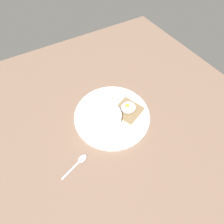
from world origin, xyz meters
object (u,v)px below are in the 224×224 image
object	(u,v)px
banana_slice_back	(116,98)
banana_slice_inner	(100,100)
spoon	(77,163)
banana_slice_upper	(112,92)
oatmeal_bowl	(104,119)
poached_egg	(128,107)
banana_slice_outer	(103,93)
toast_slice	(128,110)
banana_slice_right	(109,104)
banana_slice_front	(109,98)
banana_slice_left	(103,104)

from	to	relation	value
banana_slice_back	banana_slice_inner	world-z (taller)	banana_slice_inner
spoon	banana_slice_inner	bearing A→B (deg)	-134.51
banana_slice_back	banana_slice_upper	distance (cm)	4.22
oatmeal_bowl	poached_egg	world-z (taller)	oatmeal_bowl
banana_slice_outer	spoon	distance (cm)	32.30
toast_slice	banana_slice_right	size ratio (longest dim) A/B	2.90
poached_egg	banana_slice_front	bearing A→B (deg)	-71.76
poached_egg	banana_slice_right	bearing A→B (deg)	-57.05
oatmeal_bowl	banana_slice_right	world-z (taller)	oatmeal_bowl
banana_slice_left	spoon	bearing A→B (deg)	41.03
oatmeal_bowl	spoon	distance (cm)	18.53
poached_egg	banana_slice_upper	size ratio (longest dim) A/B	1.91
banana_slice_left	banana_slice_inner	xyz separation A→B (cm)	(0.08, -2.82, 0.22)
banana_slice_left	banana_slice_inner	bearing A→B (deg)	-88.29
oatmeal_bowl	toast_slice	distance (cm)	11.43
banana_slice_right	banana_slice_left	bearing A→B (deg)	-23.52
oatmeal_bowl	banana_slice_front	distance (cm)	12.85
oatmeal_bowl	banana_slice_outer	size ratio (longest dim) A/B	3.06
banana_slice_back	oatmeal_bowl	bearing A→B (deg)	38.01
poached_egg	banana_slice_outer	size ratio (longest dim) A/B	1.37
spoon	banana_slice_right	bearing A→B (deg)	-143.82
banana_slice_outer	oatmeal_bowl	bearing A→B (deg)	61.88
banana_slice_left	toast_slice	bearing A→B (deg)	130.76
banana_slice_left	banana_slice_outer	bearing A→B (deg)	-118.97
poached_egg	banana_slice_outer	bearing A→B (deg)	-74.13
banana_slice_back	spoon	bearing A→B (deg)	33.66
banana_slice_inner	poached_egg	bearing A→B (deg)	122.75
banana_slice_left	banana_slice_upper	bearing A→B (deg)	-147.61
banana_slice_front	banana_slice_inner	world-z (taller)	same
banana_slice_back	spoon	distance (cm)	31.09
poached_egg	oatmeal_bowl	bearing A→B (deg)	-0.57
banana_slice_back	toast_slice	bearing A→B (deg)	96.63
banana_slice_left	banana_slice_inner	size ratio (longest dim) A/B	0.90
oatmeal_bowl	banana_slice_right	bearing A→B (deg)	-133.07
banana_slice_left	banana_slice_back	world-z (taller)	banana_slice_back
banana_slice_right	banana_slice_outer	size ratio (longest dim) A/B	0.99
banana_slice_left	banana_slice_upper	distance (cm)	7.80
oatmeal_bowl	banana_slice_right	xyz separation A→B (cm)	(-6.53, -6.99, -2.63)
banana_slice_right	toast_slice	bearing A→B (deg)	123.21
poached_egg	banana_slice_upper	world-z (taller)	poached_egg
banana_slice_back	banana_slice_upper	xyz separation A→B (cm)	(-0.53, -4.19, -0.11)
banana_slice_back	banana_slice_upper	size ratio (longest dim) A/B	1.17
banana_slice_front	oatmeal_bowl	bearing A→B (deg)	51.58
banana_slice_right	banana_slice_back	bearing A→B (deg)	-164.67
toast_slice	banana_slice_front	world-z (taller)	same
oatmeal_bowl	toast_slice	bearing A→B (deg)	179.38
banana_slice_outer	banana_slice_upper	size ratio (longest dim) A/B	1.39
banana_slice_front	banana_slice_outer	distance (cm)	3.73
poached_egg	spoon	world-z (taller)	poached_egg
oatmeal_bowl	banana_slice_upper	bearing A→B (deg)	-131.44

